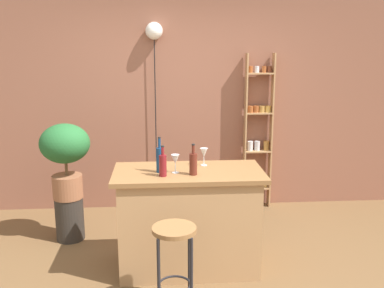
{
  "coord_description": "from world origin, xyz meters",
  "views": [
    {
      "loc": [
        -0.24,
        -3.46,
        2.07
      ],
      "look_at": [
        0.05,
        0.55,
        1.13
      ],
      "focal_mm": 41.26,
      "sensor_mm": 36.0,
      "label": 1
    }
  ],
  "objects_px": {
    "bottle_wine_red": "(163,165)",
    "bottle_soda_blue": "(160,159)",
    "wine_glass_center": "(204,153)",
    "plant_stool": "(70,218)",
    "wine_glass_left": "(175,160)",
    "bar_stool": "(174,249)",
    "pendant_globe_light": "(154,34)",
    "potted_plant": "(65,152)",
    "spice_shelf": "(258,132)",
    "bottle_olive_oil": "(193,163)"
  },
  "relations": [
    {
      "from": "bottle_wine_red",
      "to": "bottle_soda_blue",
      "type": "xyz_separation_m",
      "value": [
        -0.03,
        0.12,
        0.02
      ]
    },
    {
      "from": "wine_glass_center",
      "to": "bottle_wine_red",
      "type": "bearing_deg",
      "value": -140.91
    },
    {
      "from": "plant_stool",
      "to": "wine_glass_left",
      "type": "height_order",
      "value": "wine_glass_left"
    },
    {
      "from": "bar_stool",
      "to": "bottle_soda_blue",
      "type": "distance_m",
      "value": 0.85
    },
    {
      "from": "pendant_globe_light",
      "to": "potted_plant",
      "type": "bearing_deg",
      "value": -137.49
    },
    {
      "from": "potted_plant",
      "to": "bottle_soda_blue",
      "type": "height_order",
      "value": "bottle_soda_blue"
    },
    {
      "from": "potted_plant",
      "to": "bottle_wine_red",
      "type": "xyz_separation_m",
      "value": [
        0.99,
        -0.84,
        0.08
      ]
    },
    {
      "from": "spice_shelf",
      "to": "pendant_globe_light",
      "type": "bearing_deg",
      "value": 178.97
    },
    {
      "from": "potted_plant",
      "to": "bottle_soda_blue",
      "type": "distance_m",
      "value": 1.21
    },
    {
      "from": "wine_glass_left",
      "to": "wine_glass_center",
      "type": "height_order",
      "value": "same"
    },
    {
      "from": "spice_shelf",
      "to": "wine_glass_center",
      "type": "distance_m",
      "value": 1.58
    },
    {
      "from": "plant_stool",
      "to": "bottle_soda_blue",
      "type": "xyz_separation_m",
      "value": [
        0.97,
        -0.72,
        0.83
      ]
    },
    {
      "from": "bottle_olive_oil",
      "to": "bar_stool",
      "type": "bearing_deg",
      "value": -108.5
    },
    {
      "from": "plant_stool",
      "to": "potted_plant",
      "type": "bearing_deg",
      "value": 153.43
    },
    {
      "from": "bottle_olive_oil",
      "to": "pendant_globe_light",
      "type": "height_order",
      "value": "pendant_globe_light"
    },
    {
      "from": "bottle_olive_oil",
      "to": "bottle_soda_blue",
      "type": "distance_m",
      "value": 0.3
    },
    {
      "from": "plant_stool",
      "to": "bottle_soda_blue",
      "type": "height_order",
      "value": "bottle_soda_blue"
    },
    {
      "from": "plant_stool",
      "to": "potted_plant",
      "type": "relative_size",
      "value": 0.59
    },
    {
      "from": "bar_stool",
      "to": "wine_glass_left",
      "type": "height_order",
      "value": "wine_glass_left"
    },
    {
      "from": "plant_stool",
      "to": "potted_plant",
      "type": "height_order",
      "value": "potted_plant"
    },
    {
      "from": "bar_stool",
      "to": "pendant_globe_light",
      "type": "bearing_deg",
      "value": 93.81
    },
    {
      "from": "bottle_soda_blue",
      "to": "wine_glass_center",
      "type": "bearing_deg",
      "value": 25.1
    },
    {
      "from": "bottle_olive_oil",
      "to": "pendant_globe_light",
      "type": "bearing_deg",
      "value": 101.36
    },
    {
      "from": "bottle_olive_oil",
      "to": "bottle_soda_blue",
      "type": "height_order",
      "value": "bottle_soda_blue"
    },
    {
      "from": "plant_stool",
      "to": "bottle_olive_oil",
      "type": "bearing_deg",
      "value": -33.04
    },
    {
      "from": "plant_stool",
      "to": "wine_glass_center",
      "type": "height_order",
      "value": "wine_glass_center"
    },
    {
      "from": "bar_stool",
      "to": "bottle_soda_blue",
      "type": "bearing_deg",
      "value": 98.97
    },
    {
      "from": "wine_glass_left",
      "to": "wine_glass_center",
      "type": "xyz_separation_m",
      "value": [
        0.27,
        0.22,
        0.0
      ]
    },
    {
      "from": "spice_shelf",
      "to": "pendant_globe_light",
      "type": "relative_size",
      "value": 0.84
    },
    {
      "from": "bottle_soda_blue",
      "to": "pendant_globe_light",
      "type": "relative_size",
      "value": 0.14
    },
    {
      "from": "bar_stool",
      "to": "bottle_olive_oil",
      "type": "xyz_separation_m",
      "value": [
        0.19,
        0.55,
        0.52
      ]
    },
    {
      "from": "bar_stool",
      "to": "plant_stool",
      "type": "relative_size",
      "value": 1.51
    },
    {
      "from": "plant_stool",
      "to": "bottle_olive_oil",
      "type": "height_order",
      "value": "bottle_olive_oil"
    },
    {
      "from": "potted_plant",
      "to": "pendant_globe_light",
      "type": "height_order",
      "value": "pendant_globe_light"
    },
    {
      "from": "potted_plant",
      "to": "bottle_wine_red",
      "type": "height_order",
      "value": "potted_plant"
    },
    {
      "from": "bottle_olive_oil",
      "to": "pendant_globe_light",
      "type": "distance_m",
      "value": 2.02
    },
    {
      "from": "bar_stool",
      "to": "wine_glass_center",
      "type": "height_order",
      "value": "wine_glass_center"
    },
    {
      "from": "spice_shelf",
      "to": "bottle_olive_oil",
      "type": "relative_size",
      "value": 7.04
    },
    {
      "from": "spice_shelf",
      "to": "plant_stool",
      "type": "height_order",
      "value": "spice_shelf"
    },
    {
      "from": "plant_stool",
      "to": "bar_stool",
      "type": "bearing_deg",
      "value": -52.07
    },
    {
      "from": "spice_shelf",
      "to": "wine_glass_left",
      "type": "relative_size",
      "value": 11.75
    },
    {
      "from": "bottle_olive_oil",
      "to": "spice_shelf",
      "type": "bearing_deg",
      "value": 60.38
    },
    {
      "from": "spice_shelf",
      "to": "bottle_wine_red",
      "type": "xyz_separation_m",
      "value": [
        -1.19,
        -1.66,
        0.08
      ]
    },
    {
      "from": "bottle_olive_oil",
      "to": "bottle_soda_blue",
      "type": "xyz_separation_m",
      "value": [
        -0.29,
        0.09,
        0.02
      ]
    },
    {
      "from": "pendant_globe_light",
      "to": "bottle_olive_oil",
      "type": "bearing_deg",
      "value": -78.64
    },
    {
      "from": "plant_stool",
      "to": "wine_glass_left",
      "type": "relative_size",
      "value": 2.83
    },
    {
      "from": "bottle_wine_red",
      "to": "wine_glass_left",
      "type": "xyz_separation_m",
      "value": [
        0.11,
        0.09,
        0.02
      ]
    },
    {
      "from": "plant_stool",
      "to": "wine_glass_left",
      "type": "xyz_separation_m",
      "value": [
        1.1,
        -0.75,
        0.82
      ]
    },
    {
      "from": "bar_stool",
      "to": "potted_plant",
      "type": "relative_size",
      "value": 0.89
    },
    {
      "from": "potted_plant",
      "to": "bottle_olive_oil",
      "type": "distance_m",
      "value": 1.5
    }
  ]
}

